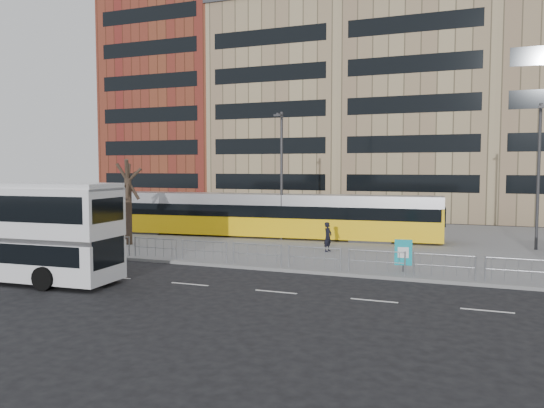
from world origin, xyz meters
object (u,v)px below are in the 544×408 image
(ad_panel, at_px, (403,253))
(lamp_post_east, at_px, (539,171))
(lamp_post_west, at_px, (281,171))
(traffic_light_west, at_px, (104,220))
(pedestrian, at_px, (328,237))
(double_decker_bus, at_px, (4,227))
(bare_tree, at_px, (127,158))
(tram, at_px, (253,215))

(ad_panel, xyz_separation_m, lamp_post_east, (6.61, 9.62, 3.83))
(lamp_post_west, bearing_deg, ad_panel, -42.43)
(ad_panel, relative_size, traffic_light_west, 0.49)
(pedestrian, bearing_deg, double_decker_bus, 149.41)
(bare_tree, bearing_deg, lamp_post_west, 33.48)
(double_decker_bus, distance_m, ad_panel, 18.36)
(tram, bearing_deg, traffic_light_west, -120.47)
(double_decker_bus, xyz_separation_m, lamp_post_west, (7.57, 15.82, 2.47))
(traffic_light_west, distance_m, bare_tree, 5.23)
(pedestrian, height_order, bare_tree, bare_tree)
(pedestrian, bearing_deg, bare_tree, 111.77)
(ad_panel, xyz_separation_m, lamp_post_west, (-9.15, 8.36, 3.80))
(lamp_post_west, xyz_separation_m, lamp_post_east, (15.75, 1.25, 0.03))
(tram, relative_size, lamp_post_east, 2.99)
(lamp_post_west, bearing_deg, bare_tree, -146.52)
(pedestrian, distance_m, lamp_post_east, 13.12)
(double_decker_bus, xyz_separation_m, traffic_light_west, (0.27, 6.59, -0.25))
(traffic_light_west, bearing_deg, lamp_post_west, 41.34)
(double_decker_bus, relative_size, tram, 0.43)
(traffic_light_west, bearing_deg, double_decker_bus, -102.59)
(tram, height_order, lamp_post_east, lamp_post_east)
(double_decker_bus, height_order, bare_tree, bare_tree)
(pedestrian, xyz_separation_m, traffic_light_west, (-11.59, -5.40, 1.11))
(ad_panel, distance_m, lamp_post_west, 12.96)
(traffic_light_west, height_order, lamp_post_west, lamp_post_west)
(traffic_light_west, bearing_deg, bare_tree, 95.70)
(bare_tree, bearing_deg, traffic_light_west, -74.01)
(lamp_post_west, xyz_separation_m, bare_tree, (-8.37, -5.53, 0.83))
(pedestrian, height_order, lamp_post_west, lamp_post_west)
(traffic_light_west, relative_size, lamp_post_west, 0.36)
(lamp_post_east, bearing_deg, pedestrian, -156.11)
(pedestrian, height_order, traffic_light_west, traffic_light_west)
(ad_panel, height_order, lamp_post_west, lamp_post_west)
(pedestrian, distance_m, traffic_light_west, 12.84)
(double_decker_bus, distance_m, pedestrian, 16.92)
(lamp_post_west, height_order, bare_tree, lamp_post_west)
(tram, xyz_separation_m, traffic_light_west, (-4.88, -10.13, 0.45))
(ad_panel, height_order, traffic_light_west, traffic_light_west)
(double_decker_bus, bearing_deg, ad_panel, 21.04)
(pedestrian, relative_size, traffic_light_west, 0.56)
(ad_panel, bearing_deg, double_decker_bus, -164.57)
(pedestrian, xyz_separation_m, lamp_post_west, (-4.28, 3.83, 3.83))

